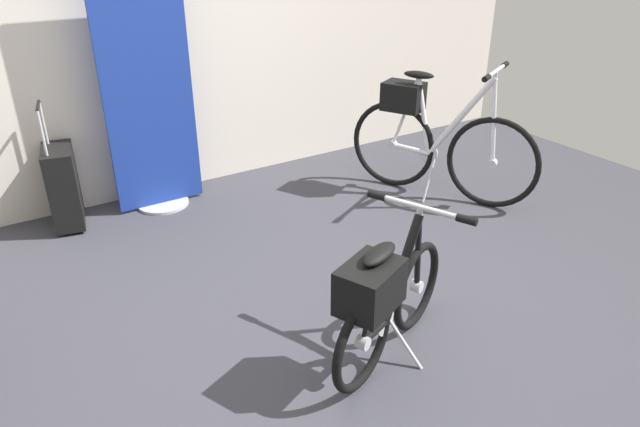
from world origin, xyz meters
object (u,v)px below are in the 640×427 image
object	(u,v)px
rolling_suitcase	(63,186)
display_bike_left	(433,137)
folding_bike_foreground	(385,298)
floor_banner_stand	(148,93)

from	to	relation	value
rolling_suitcase	display_bike_left	bearing A→B (deg)	-21.01
folding_bike_foreground	floor_banner_stand	bearing A→B (deg)	97.56
display_bike_left	folding_bike_foreground	bearing A→B (deg)	-138.43
folding_bike_foreground	display_bike_left	bearing A→B (deg)	41.57
folding_bike_foreground	display_bike_left	size ratio (longest dim) A/B	0.71
folding_bike_foreground	rolling_suitcase	world-z (taller)	rolling_suitcase
folding_bike_foreground	display_bike_left	xyz separation A→B (m)	(1.45, 1.29, 0.10)
floor_banner_stand	rolling_suitcase	world-z (taller)	floor_banner_stand
floor_banner_stand	folding_bike_foreground	bearing A→B (deg)	-82.44
floor_banner_stand	rolling_suitcase	xyz separation A→B (m)	(-0.62, 0.03, -0.53)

